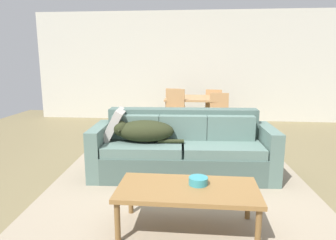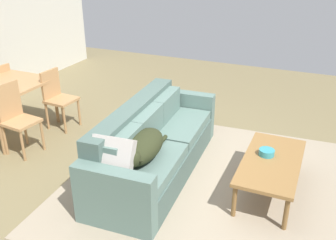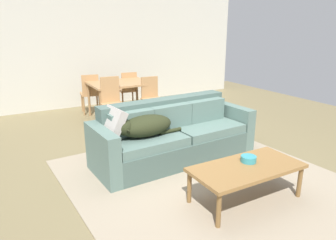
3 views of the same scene
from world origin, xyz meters
name	(u,v)px [view 2 (image 2 of 3)]	position (x,y,z in m)	size (l,w,h in m)	color
ground_plane	(165,171)	(0.00, 0.00, 0.00)	(10.00, 10.00, 0.00)	olive
area_rug	(215,185)	(-0.05, -0.66, 0.01)	(3.18, 3.38, 0.01)	gray
couch	(153,147)	(-0.05, 0.14, 0.35)	(2.43, 0.97, 0.86)	#455A53
dog_on_left_cushion	(141,148)	(-0.57, 0.03, 0.62)	(0.93, 0.43, 0.28)	#262B17
throw_pillow_by_left_arm	(111,159)	(-0.98, 0.14, 0.67)	(0.11, 0.44, 0.44)	#AAA39B
coffee_table	(271,164)	(0.06, -1.26, 0.38)	(1.26, 0.62, 0.42)	olive
bowl_on_coffee_table	(267,152)	(0.15, -1.19, 0.46)	(0.17, 0.17, 0.07)	teal
dining_table	(4,90)	(0.09, 2.60, 0.68)	(1.23, 0.94, 0.75)	#AA7D4E
dining_chair_near_left	(16,115)	(-0.31, 2.03, 0.53)	(0.44, 0.44, 0.97)	#AA7D4E
dining_chair_near_right	(58,96)	(0.55, 2.04, 0.50)	(0.42, 0.42, 0.90)	#AA7D4E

